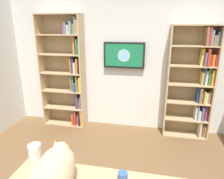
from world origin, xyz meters
name	(u,v)px	position (x,y,z in m)	size (l,w,h in m)	color
wall_back	(124,59)	(0.00, -2.23, 1.35)	(4.52, 0.06, 2.70)	silver
bookshelf_left	(195,83)	(-1.26, -2.06, 1.00)	(0.77, 0.28, 1.96)	tan
bookshelf_right	(68,73)	(1.06, -2.06, 1.06)	(0.84, 0.28, 2.15)	tan
wall_mounted_tv	(124,55)	(-0.01, -2.15, 1.43)	(0.75, 0.07, 0.47)	black
cat	(53,173)	(0.16, 0.37, 0.90)	(0.31, 0.69, 0.35)	#D1B284
paper_towel_roll	(35,156)	(0.45, 0.13, 0.84)	(0.11, 0.11, 0.22)	white
coffee_mug	(123,178)	(-0.34, 0.18, 0.78)	(0.08, 0.08, 0.10)	#335999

